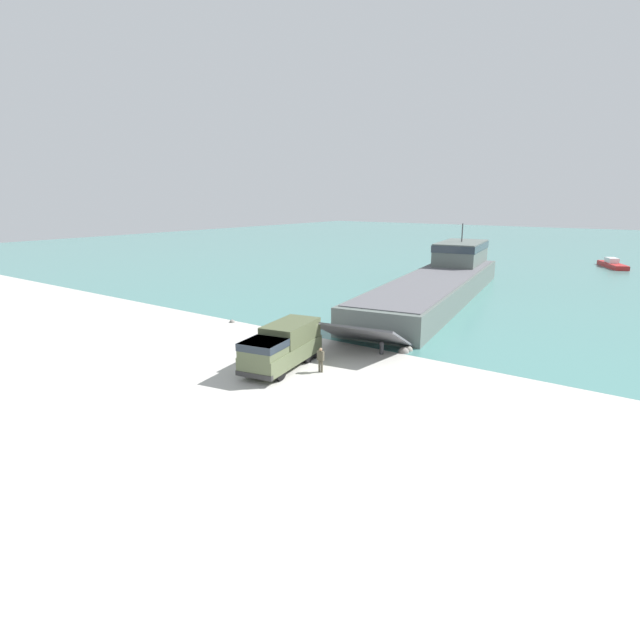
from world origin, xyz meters
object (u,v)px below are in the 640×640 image
at_px(landing_craft, 442,279).
at_px(military_truck, 282,346).
at_px(moored_boat_a, 612,264).
at_px(mooring_bollard, 382,347).
at_px(soldier_on_ramp, 321,358).

height_order(landing_craft, military_truck, landing_craft).
relative_size(landing_craft, moored_boat_a, 5.16).
height_order(landing_craft, mooring_bollard, landing_craft).
distance_m(military_truck, mooring_bollard, 7.71).
height_order(military_truck, soldier_on_ramp, military_truck).
relative_size(military_truck, moored_boat_a, 0.89).
relative_size(soldier_on_ramp, moored_boat_a, 0.20).
bearing_deg(landing_craft, soldier_on_ramp, -91.39).
distance_m(military_truck, soldier_on_ramp, 2.82).
relative_size(soldier_on_ramp, mooring_bollard, 1.74).
xyz_separation_m(landing_craft, military_truck, (1.35, -30.51, -0.43)).
height_order(landing_craft, soldier_on_ramp, landing_craft).
bearing_deg(landing_craft, moored_boat_a, 62.38).
height_order(moored_boat_a, mooring_bollard, moored_boat_a).
distance_m(landing_craft, moored_boat_a, 42.04).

